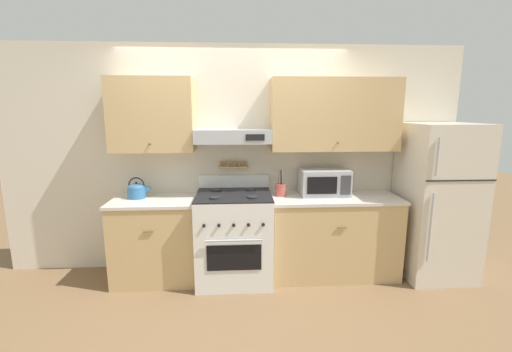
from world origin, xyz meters
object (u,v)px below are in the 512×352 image
refrigerator (437,201)px  utensil_crock (280,189)px  microwave (324,182)px  stove_range (234,236)px  tea_kettle (137,190)px

refrigerator → utensil_crock: refrigerator is taller
refrigerator → microwave: bearing=173.1°
stove_range → utensil_crock: (0.52, 0.12, 0.49)m
refrigerator → microwave: size_ratio=3.19×
tea_kettle → utensil_crock: utensil_crock is taller
tea_kettle → utensil_crock: (1.56, 0.00, -0.01)m
tea_kettle → utensil_crock: size_ratio=0.87×
refrigerator → microwave: refrigerator is taller
stove_range → tea_kettle: bearing=173.3°
microwave → refrigerator: bearing=-6.9°
refrigerator → utensil_crock: 1.74m
utensil_crock → tea_kettle: bearing=-180.0°
tea_kettle → microwave: microwave is taller
stove_range → tea_kettle: (-1.04, 0.12, 0.50)m
stove_range → refrigerator: bearing=-0.3°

